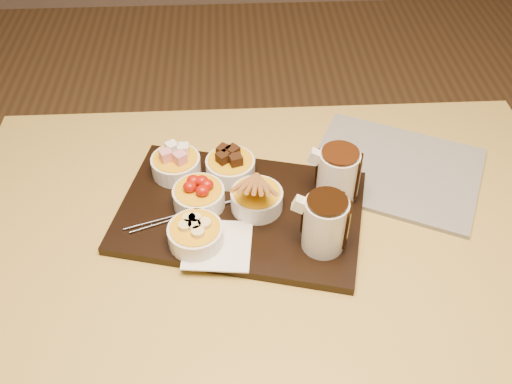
{
  "coord_description": "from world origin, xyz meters",
  "views": [
    {
      "loc": [
        -0.07,
        -0.71,
        1.55
      ],
      "look_at": [
        -0.03,
        0.05,
        0.81
      ],
      "focal_mm": 40.0,
      "sensor_mm": 36.0,
      "label": 1
    }
  ],
  "objects_px": {
    "dining_table": "(270,266)",
    "pitcher_dark_chocolate": "(325,224)",
    "serving_board": "(241,211)",
    "bowl_strawberries": "(199,197)",
    "pitcher_milk_chocolate": "(337,176)",
    "newspaper": "(395,170)"
  },
  "relations": [
    {
      "from": "dining_table",
      "to": "pitcher_milk_chocolate",
      "type": "bearing_deg",
      "value": 30.24
    },
    {
      "from": "dining_table",
      "to": "pitcher_dark_chocolate",
      "type": "relative_size",
      "value": 11.32
    },
    {
      "from": "dining_table",
      "to": "serving_board",
      "type": "bearing_deg",
      "value": 137.61
    },
    {
      "from": "bowl_strawberries",
      "to": "newspaper",
      "type": "height_order",
      "value": "bowl_strawberries"
    },
    {
      "from": "pitcher_milk_chocolate",
      "to": "newspaper",
      "type": "distance_m",
      "value": 0.18
    },
    {
      "from": "serving_board",
      "to": "bowl_strawberries",
      "type": "xyz_separation_m",
      "value": [
        -0.08,
        0.01,
        0.03
      ]
    },
    {
      "from": "bowl_strawberries",
      "to": "pitcher_dark_chocolate",
      "type": "relative_size",
      "value": 0.94
    },
    {
      "from": "dining_table",
      "to": "serving_board",
      "type": "distance_m",
      "value": 0.13
    },
    {
      "from": "dining_table",
      "to": "pitcher_dark_chocolate",
      "type": "height_order",
      "value": "pitcher_dark_chocolate"
    },
    {
      "from": "pitcher_dark_chocolate",
      "to": "newspaper",
      "type": "height_order",
      "value": "pitcher_dark_chocolate"
    },
    {
      "from": "pitcher_milk_chocolate",
      "to": "newspaper",
      "type": "bearing_deg",
      "value": 45.05
    },
    {
      "from": "bowl_strawberries",
      "to": "pitcher_milk_chocolate",
      "type": "xyz_separation_m",
      "value": [
        0.27,
        0.01,
        0.03
      ]
    },
    {
      "from": "bowl_strawberries",
      "to": "pitcher_milk_chocolate",
      "type": "height_order",
      "value": "pitcher_milk_chocolate"
    },
    {
      "from": "serving_board",
      "to": "pitcher_dark_chocolate",
      "type": "relative_size",
      "value": 4.34
    },
    {
      "from": "newspaper",
      "to": "dining_table",
      "type": "bearing_deg",
      "value": -123.76
    },
    {
      "from": "pitcher_milk_chocolate",
      "to": "serving_board",
      "type": "bearing_deg",
      "value": -158.2
    },
    {
      "from": "pitcher_dark_chocolate",
      "to": "bowl_strawberries",
      "type": "bearing_deg",
      "value": 167.35
    },
    {
      "from": "dining_table",
      "to": "pitcher_milk_chocolate",
      "type": "xyz_separation_m",
      "value": [
        0.13,
        0.08,
        0.17
      ]
    },
    {
      "from": "bowl_strawberries",
      "to": "newspaper",
      "type": "bearing_deg",
      "value": 13.01
    },
    {
      "from": "dining_table",
      "to": "newspaper",
      "type": "height_order",
      "value": "newspaper"
    },
    {
      "from": "dining_table",
      "to": "pitcher_milk_chocolate",
      "type": "height_order",
      "value": "pitcher_milk_chocolate"
    },
    {
      "from": "newspaper",
      "to": "serving_board",
      "type": "bearing_deg",
      "value": -135.93
    }
  ]
}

